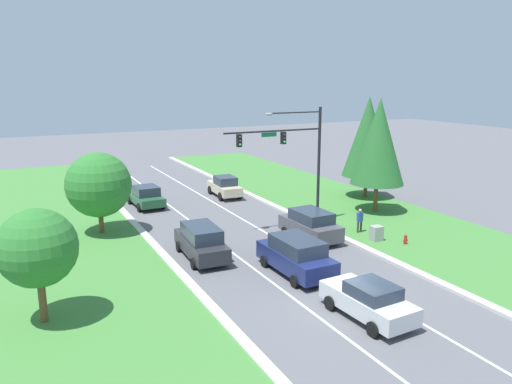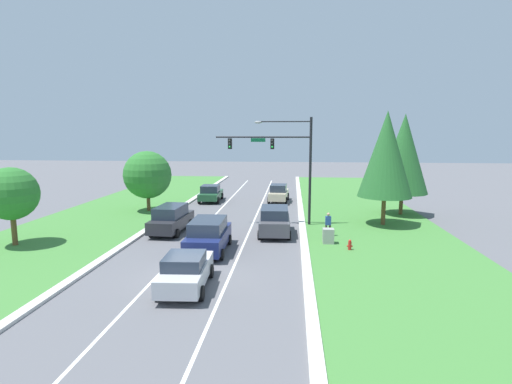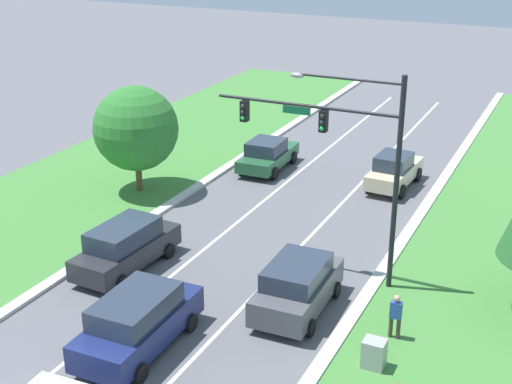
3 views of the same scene
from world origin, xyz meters
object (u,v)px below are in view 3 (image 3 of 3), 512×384
Objects in this scene: charcoal_suv at (126,246)px; graphite_suv at (297,286)px; navy_suv at (138,321)px; champagne_sedan at (394,171)px; oak_near_left_tree at (136,129)px; utility_cabinet at (374,355)px; forest_sedan at (267,155)px; pedestrian at (396,315)px; traffic_signal_mast at (345,145)px.

charcoal_suv and graphite_suv have the same top height.
champagne_sedan is at bearing 77.72° from navy_suv.
utility_cabinet is at bearing -31.80° from oak_near_left_tree.
forest_sedan is 2.77× the size of pedestrian.
graphite_suv is at bearing 147.87° from utility_cabinet.
graphite_suv is (0.19, -13.46, 0.08)m from champagne_sedan.
forest_sedan reaches higher than utility_cabinet.
charcoal_suv is 11.15m from utility_cabinet.
charcoal_suv is 2.99× the size of pedestrian.
champagne_sedan reaches higher than utility_cabinet.
oak_near_left_tree is at bearing 160.94° from traffic_signal_mast.
forest_sedan is at bearing 125.07° from utility_cabinet.
navy_suv is 4.94× the size of utility_cabinet.
forest_sedan is at bearing 127.52° from traffic_signal_mast.
champagne_sedan is (-0.71, 10.45, -4.53)m from traffic_signal_mast.
oak_near_left_tree reaches higher than charcoal_suv.
utility_cabinet is at bearing 16.11° from navy_suv.
champagne_sedan is 18.27m from navy_suv.
navy_suv reaches higher than pedestrian.
utility_cabinet is at bearing -73.61° from champagne_sedan.
charcoal_suv is 7.40m from graphite_suv.
traffic_signal_mast is 11.41m from champagne_sedan.
graphite_suv is 4.48× the size of utility_cabinet.
oak_near_left_tree is at bearing 123.82° from charcoal_suv.
traffic_signal_mast is 5.40m from graphite_suv.
utility_cabinet is at bearing -33.87° from graphite_suv.
navy_suv is at bearing -55.71° from oak_near_left_tree.
utility_cabinet is at bearing -56.88° from forest_sedan.
navy_suv is at bearing -47.85° from charcoal_suv.
oak_near_left_tree is (-4.34, 7.24, 2.36)m from charcoal_suv.
graphite_suv is at bearing 48.87° from navy_suv.
traffic_signal_mast is 8.00× the size of utility_cabinet.
champagne_sedan is at bearing 28.30° from oak_near_left_tree.
oak_near_left_tree reaches higher than champagne_sedan.
forest_sedan is at bearing 117.16° from graphite_suv.
navy_suv is (-4.27, -7.47, -4.43)m from traffic_signal_mast.
utility_cabinet is (3.00, -5.23, -4.93)m from traffic_signal_mast.
charcoal_suv is (-7.92, -3.01, -4.46)m from traffic_signal_mast.
traffic_signal_mast reaches higher than graphite_suv.
oak_near_left_tree is (-15.26, 9.46, 2.83)m from utility_cabinet.
champagne_sedan is 15.27m from charcoal_suv.
traffic_signal_mast is at bearing 119.89° from utility_cabinet.
charcoal_suv is (-7.21, -13.46, 0.08)m from champagne_sedan.
champagne_sedan is 0.83× the size of oak_near_left_tree.
champagne_sedan is 2.70× the size of pedestrian.
charcoal_suv is at bearing -2.94° from pedestrian.
navy_suv is at bearing -98.18° from champagne_sedan.
traffic_signal_mast reaches higher than navy_suv.
traffic_signal_mast is at bearing -47.95° from pedestrian.
forest_sedan is (-7.04, -0.36, -0.05)m from champagne_sedan.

